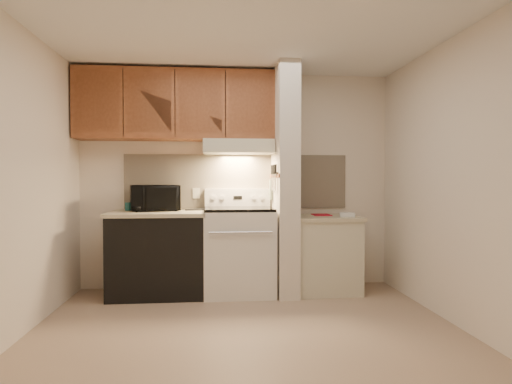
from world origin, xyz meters
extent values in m
plane|color=tan|center=(0.00, 0.00, 0.00)|extent=(3.60, 3.60, 0.00)
plane|color=white|center=(0.00, 0.00, 2.50)|extent=(3.60, 3.60, 0.00)
cube|color=silver|center=(0.00, 1.50, 1.25)|extent=(3.60, 2.50, 0.02)
cube|color=silver|center=(-1.80, 0.00, 1.25)|extent=(0.02, 3.00, 2.50)
cube|color=silver|center=(1.80, 0.00, 1.25)|extent=(0.02, 3.00, 2.50)
cube|color=beige|center=(0.00, 1.49, 1.24)|extent=(2.60, 0.02, 0.63)
cube|color=silver|center=(0.00, 1.16, 0.46)|extent=(0.76, 0.65, 0.92)
cube|color=black|center=(0.00, 0.84, 0.50)|extent=(0.50, 0.01, 0.30)
cylinder|color=silver|center=(0.00, 0.80, 0.72)|extent=(0.65, 0.02, 0.02)
cube|color=black|center=(0.00, 1.16, 0.94)|extent=(0.74, 0.64, 0.03)
cube|color=silver|center=(0.00, 1.44, 1.05)|extent=(0.76, 0.08, 0.20)
cube|color=black|center=(0.00, 1.40, 1.05)|extent=(0.10, 0.01, 0.04)
cylinder|color=silver|center=(-0.28, 1.40, 1.05)|extent=(0.05, 0.02, 0.05)
cylinder|color=silver|center=(-0.18, 1.40, 1.05)|extent=(0.05, 0.02, 0.05)
cylinder|color=silver|center=(0.18, 1.40, 1.05)|extent=(0.05, 0.02, 0.05)
cylinder|color=silver|center=(0.28, 1.40, 1.05)|extent=(0.05, 0.02, 0.05)
cube|color=black|center=(-0.88, 1.17, 0.43)|extent=(1.00, 0.63, 0.87)
cube|color=#BDB392|center=(-0.88, 1.17, 0.89)|extent=(1.04, 0.67, 0.04)
cube|color=black|center=(-0.48, 1.34, 0.92)|extent=(0.24, 0.10, 0.02)
cylinder|color=#1C5B5D|center=(-1.23, 1.39, 0.96)|extent=(0.10, 0.10, 0.09)
cube|color=beige|center=(-0.48, 1.48, 1.10)|extent=(0.08, 0.01, 0.12)
imported|color=black|center=(-0.93, 1.31, 1.05)|extent=(0.59, 0.47, 0.29)
cube|color=beige|center=(0.51, 1.15, 1.25)|extent=(0.22, 0.70, 2.50)
cube|color=#945230|center=(0.39, 1.15, 1.30)|extent=(0.01, 0.70, 0.04)
cube|color=black|center=(0.39, 1.10, 1.32)|extent=(0.02, 0.42, 0.04)
cube|color=silver|center=(0.38, 0.95, 1.22)|extent=(0.01, 0.03, 0.16)
cylinder|color=black|center=(0.38, 0.94, 1.37)|extent=(0.02, 0.02, 0.10)
cube|color=silver|center=(0.38, 1.01, 1.21)|extent=(0.01, 0.04, 0.18)
cylinder|color=black|center=(0.38, 1.01, 1.37)|extent=(0.02, 0.02, 0.10)
cube|color=silver|center=(0.38, 1.11, 1.20)|extent=(0.01, 0.04, 0.20)
cylinder|color=black|center=(0.38, 1.10, 1.37)|extent=(0.02, 0.02, 0.10)
cube|color=silver|center=(0.38, 1.18, 1.22)|extent=(0.01, 0.04, 0.16)
cylinder|color=black|center=(0.38, 1.18, 1.37)|extent=(0.02, 0.02, 0.10)
cube|color=silver|center=(0.38, 1.27, 1.21)|extent=(0.01, 0.04, 0.18)
cylinder|color=black|center=(0.38, 1.25, 1.37)|extent=(0.02, 0.02, 0.10)
cube|color=gray|center=(0.38, 1.32, 1.14)|extent=(0.03, 0.09, 0.23)
cube|color=beige|center=(0.97, 1.15, 0.40)|extent=(0.70, 0.60, 0.81)
cube|color=#BDB392|center=(0.97, 1.15, 0.83)|extent=(0.74, 0.64, 0.04)
cube|color=#B31424|center=(0.95, 1.25, 0.85)|extent=(0.20, 0.27, 0.01)
cube|color=white|center=(1.19, 1.05, 0.87)|extent=(0.18, 0.14, 0.04)
cube|color=beige|center=(0.00, 1.28, 1.62)|extent=(0.78, 0.44, 0.15)
cube|color=beige|center=(0.00, 1.07, 1.58)|extent=(0.78, 0.04, 0.06)
cube|color=#945230|center=(-0.69, 1.32, 2.08)|extent=(2.18, 0.33, 0.77)
cube|color=#945230|center=(-1.51, 1.17, 2.08)|extent=(0.46, 0.01, 0.63)
cube|color=black|center=(-1.23, 1.16, 2.08)|extent=(0.01, 0.01, 0.73)
cube|color=#945230|center=(-0.96, 1.17, 2.08)|extent=(0.46, 0.01, 0.63)
cube|color=black|center=(-0.69, 1.16, 2.08)|extent=(0.01, 0.01, 0.73)
cube|color=#945230|center=(-0.42, 1.17, 2.08)|extent=(0.46, 0.01, 0.63)
cube|color=black|center=(-0.14, 1.16, 2.08)|extent=(0.01, 0.01, 0.73)
cube|color=#945230|center=(0.13, 1.17, 2.08)|extent=(0.46, 0.01, 0.63)
camera|label=1|loc=(-0.26, -3.53, 1.26)|focal=30.00mm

